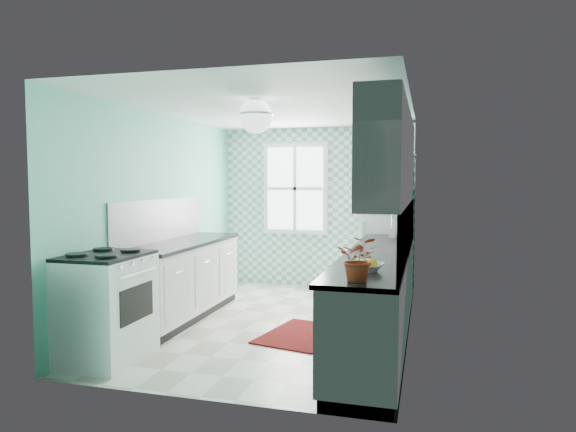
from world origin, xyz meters
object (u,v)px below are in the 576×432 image
(fridge, at_px, (386,239))
(potted_plant, at_px, (359,259))
(stove, at_px, (106,306))
(sink, at_px, (387,241))
(microwave, at_px, (387,171))
(ceiling_light, at_px, (256,116))
(fruit_bowl, at_px, (366,267))

(fridge, xyz_separation_m, potted_plant, (0.09, -3.78, 0.28))
(stove, bearing_deg, sink, 47.60)
(microwave, bearing_deg, sink, 98.14)
(sink, bearing_deg, microwave, 95.47)
(ceiling_light, bearing_deg, fridge, 66.73)
(potted_plant, relative_size, microwave, 0.62)
(fridge, height_order, microwave, microwave)
(sink, xyz_separation_m, microwave, (-0.09, 1.07, 0.88))
(fruit_bowl, xyz_separation_m, microwave, (-0.09, 3.34, 0.83))
(stove, relative_size, microwave, 1.80)
(ceiling_light, distance_m, potted_plant, 2.08)
(fridge, distance_m, microwave, 0.98)
(sink, bearing_deg, fridge, 95.49)
(stove, distance_m, sink, 3.37)
(sink, bearing_deg, potted_plant, -89.59)
(ceiling_light, height_order, microwave, ceiling_light)
(stove, bearing_deg, microwave, 59.32)
(ceiling_light, xyz_separation_m, microwave, (1.11, 2.58, -0.51))
(potted_plant, height_order, microwave, microwave)
(ceiling_light, relative_size, fridge, 0.21)
(fridge, bearing_deg, sink, -82.33)
(sink, height_order, microwave, microwave)
(ceiling_light, relative_size, potted_plant, 1.03)
(sink, distance_m, fruit_bowl, 2.27)
(potted_plant, distance_m, microwave, 3.84)
(microwave, bearing_deg, fridge, 57.14)
(ceiling_light, relative_size, fruit_bowl, 1.24)
(ceiling_light, distance_m, microwave, 2.86)
(fridge, xyz_separation_m, fruit_bowl, (0.09, -3.34, 0.15))
(fruit_bowl, height_order, microwave, microwave)
(ceiling_light, bearing_deg, microwave, 66.73)
(fruit_bowl, bearing_deg, potted_plant, -90.00)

